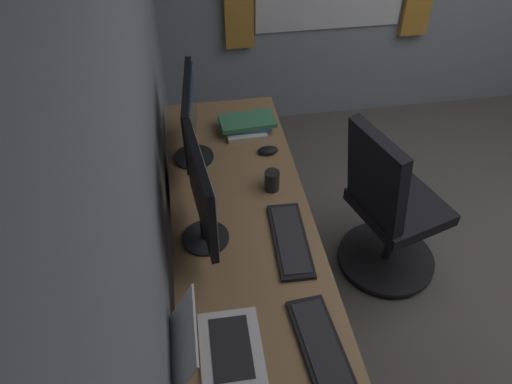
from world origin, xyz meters
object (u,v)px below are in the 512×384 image
object	(u,v)px
laptop_leftmost	(212,345)
mouse_main	(268,150)
keyboard_spare	(290,240)
coffee_mug	(272,180)
drawer_pedestal	(228,212)
monitor_secondary	(202,194)
book_stack_near	(246,124)
keyboard_main	(322,349)
monitor_primary	(190,117)
office_chair	(388,211)

from	to	relation	value
laptop_leftmost	mouse_main	distance (m)	1.14
keyboard_spare	coffee_mug	xyz separation A→B (m)	(0.34, 0.02, 0.04)
drawer_pedestal	monitor_secondary	world-z (taller)	monitor_secondary
monitor_secondary	book_stack_near	bearing A→B (deg)	-20.48
drawer_pedestal	mouse_main	xyz separation A→B (m)	(0.01, -0.22, 0.40)
drawer_pedestal	laptop_leftmost	distance (m)	1.15
keyboard_main	keyboard_spare	xyz separation A→B (m)	(0.51, 0.00, 0.00)
coffee_mug	monitor_primary	bearing A→B (deg)	49.83
coffee_mug	office_chair	size ratio (longest dim) A/B	0.11
monitor_primary	keyboard_main	world-z (taller)	monitor_primary
keyboard_main	keyboard_spare	world-z (taller)	same
laptop_leftmost	keyboard_main	distance (m)	0.38
keyboard_spare	coffee_mug	world-z (taller)	coffee_mug
monitor_primary	keyboard_main	bearing A→B (deg)	-162.41
drawer_pedestal	laptop_leftmost	size ratio (longest dim) A/B	2.18
monitor_secondary	book_stack_near	size ratio (longest dim) A/B	1.55
mouse_main	monitor_primary	bearing A→B (deg)	86.85
drawer_pedestal	keyboard_main	world-z (taller)	keyboard_main
monitor_secondary	keyboard_main	xyz separation A→B (m)	(-0.58, -0.35, -0.25)
drawer_pedestal	keyboard_spare	distance (m)	0.75
drawer_pedestal	coffee_mug	distance (m)	0.54
keyboard_spare	laptop_leftmost	bearing A→B (deg)	141.14
drawer_pedestal	laptop_leftmost	bearing A→B (deg)	171.31
laptop_leftmost	office_chair	distance (m)	1.33
drawer_pedestal	monitor_primary	world-z (taller)	monitor_primary
keyboard_spare	mouse_main	bearing A→B (deg)	-1.40
keyboard_spare	monitor_primary	bearing A→B (deg)	29.63
monitor_secondary	mouse_main	xyz separation A→B (m)	(0.54, -0.36, -0.24)
laptop_leftmost	keyboard_main	size ratio (longest dim) A/B	0.74
drawer_pedestal	keyboard_main	xyz separation A→B (m)	(-1.11, -0.21, 0.39)
drawer_pedestal	office_chair	distance (m)	0.87
monitor_primary	book_stack_near	xyz separation A→B (m)	(0.20, -0.30, -0.21)
keyboard_spare	drawer_pedestal	bearing A→B (deg)	19.13
laptop_leftmost	keyboard_spare	bearing A→B (deg)	-38.86
keyboard_spare	coffee_mug	bearing A→B (deg)	2.70
monitor_primary	keyboard_spare	world-z (taller)	monitor_primary
office_chair	book_stack_near	bearing A→B (deg)	55.47
monitor_secondary	mouse_main	size ratio (longest dim) A/B	4.53
mouse_main	office_chair	bearing A→B (deg)	-112.44
monitor_secondary	keyboard_spare	bearing A→B (deg)	-101.62
keyboard_main	laptop_leftmost	bearing A→B (deg)	82.24
monitor_primary	coffee_mug	xyz separation A→B (m)	(-0.29, -0.34, -0.19)
drawer_pedestal	office_chair	xyz separation A→B (m)	(-0.24, -0.83, 0.11)
drawer_pedestal	book_stack_near	bearing A→B (deg)	-31.81
monitor_primary	office_chair	size ratio (longest dim) A/B	0.56
drawer_pedestal	office_chair	bearing A→B (deg)	-106.06
monitor_secondary	laptop_leftmost	world-z (taller)	monitor_secondary
laptop_leftmost	coffee_mug	size ratio (longest dim) A/B	2.88
office_chair	laptop_leftmost	bearing A→B (deg)	129.63
monitor_secondary	mouse_main	bearing A→B (deg)	-33.91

